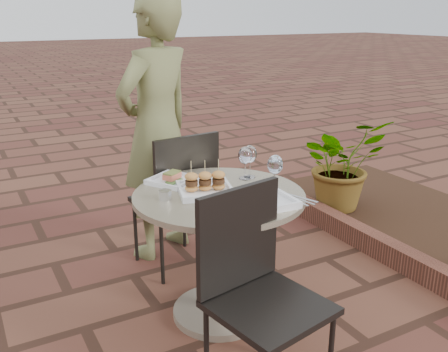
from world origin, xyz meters
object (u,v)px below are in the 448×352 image
cafe_table (219,236)px  plate_sliders (205,186)px  plate_salmon (172,179)px  diner (157,129)px  chair_far (179,192)px  chair_near (254,278)px  plate_tuna (262,200)px

cafe_table → plate_sliders: bearing=144.3°
cafe_table → plate_salmon: (-0.14, 0.28, 0.26)m
diner → chair_far: bearing=66.0°
chair_far → chair_near: size_ratio=1.00×
chair_far → diner: (-0.01, 0.34, 0.34)m
chair_far → plate_salmon: 0.40m
chair_far → plate_tuna: chair_far is taller
chair_near → plate_tuna: bearing=42.6°
chair_near → plate_salmon: 0.86m
cafe_table → plate_salmon: size_ratio=2.93×
plate_sliders → plate_tuna: size_ratio=1.13×
plate_tuna → plate_salmon: bearing=117.0°
plate_salmon → plate_sliders: 0.25m
plate_salmon → plate_tuna: size_ratio=1.02×
cafe_table → plate_tuna: plate_tuna is taller
diner → chair_near: bearing=59.3°
plate_tuna → diner: bearing=94.7°
plate_sliders → plate_tuna: plate_sliders is taller
chair_near → plate_salmon: chair_near is taller
diner → plate_sliders: bearing=59.9°
cafe_table → diner: diner is taller
chair_near → plate_sliders: chair_near is taller
cafe_table → diner: 1.00m
chair_near → diner: 1.52m
chair_far → cafe_table: bearing=81.6°
chair_far → plate_tuna: bearing=90.4°
chair_near → plate_salmon: (-0.02, 0.84, 0.20)m
plate_salmon → plate_tuna: 0.57m
plate_salmon → plate_tuna: (0.26, -0.51, 0.00)m
plate_salmon → plate_sliders: size_ratio=0.90×
diner → plate_tuna: 1.16m
chair_far → chair_near: same height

